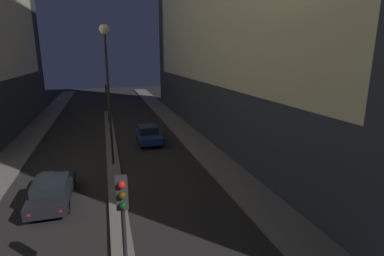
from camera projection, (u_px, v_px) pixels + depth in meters
median_strip at (112, 152)px, 23.34m from camera, size 0.86×34.47×0.14m
traffic_light_near at (123, 215)px, 8.10m from camera, size 0.32×0.42×4.21m
traffic_light_mid at (107, 94)px, 32.45m from camera, size 0.32×0.42×4.21m
street_lamp at (107, 64)px, 18.98m from camera, size 0.64×0.64×9.15m
car_left_lane at (52, 190)px, 15.33m from camera, size 1.85×4.67×1.36m
car_right_lane at (149, 135)px, 25.78m from camera, size 1.81×4.06×1.45m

